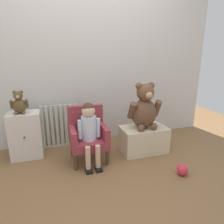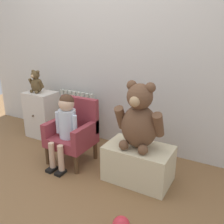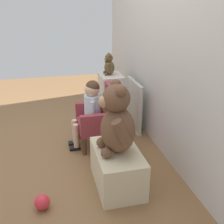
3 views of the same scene
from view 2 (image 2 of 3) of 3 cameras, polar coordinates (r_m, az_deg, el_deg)
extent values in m
plane|color=brown|center=(2.30, -15.66, -17.04)|extent=(6.00, 6.00, 0.00)
cube|color=beige|center=(2.80, -0.38, 16.51)|extent=(3.80, 0.05, 2.40)
cylinder|color=beige|center=(3.22, -11.00, 0.18)|extent=(0.05, 0.05, 0.57)
cylinder|color=beige|center=(3.18, -10.14, 0.01)|extent=(0.05, 0.05, 0.57)
cylinder|color=beige|center=(3.14, -9.27, -0.18)|extent=(0.05, 0.05, 0.57)
cylinder|color=beige|center=(3.10, -8.37, -0.36)|extent=(0.05, 0.05, 0.57)
cylinder|color=beige|center=(3.07, -7.45, -0.55)|extent=(0.05, 0.05, 0.57)
cylinder|color=beige|center=(3.03, -6.51, -0.75)|extent=(0.05, 0.05, 0.57)
cylinder|color=beige|center=(3.00, -5.55, -0.95)|extent=(0.05, 0.05, 0.57)
cylinder|color=beige|center=(2.97, -4.56, -1.15)|extent=(0.05, 0.05, 0.57)
cube|color=beige|center=(3.20, -7.68, -5.41)|extent=(0.50, 0.05, 0.02)
cube|color=beige|center=(3.22, -15.69, -0.52)|extent=(0.37, 0.28, 0.57)
sphere|color=#4C3823|center=(3.12, -17.66, -0.84)|extent=(0.02, 0.02, 0.02)
cube|color=maroon|center=(2.56, -9.31, -6.31)|extent=(0.42, 0.39, 0.10)
cube|color=maroon|center=(2.60, -7.31, -0.43)|extent=(0.42, 0.06, 0.35)
cube|color=maroon|center=(2.63, -12.56, -3.03)|extent=(0.06, 0.39, 0.14)
cube|color=maroon|center=(2.41, -6.06, -4.70)|extent=(0.06, 0.39, 0.14)
cylinder|color=#4C331E|center=(2.63, -14.50, -9.53)|extent=(0.04, 0.04, 0.19)
cylinder|color=#4C331E|center=(2.42, -8.16, -11.77)|extent=(0.04, 0.04, 0.19)
cylinder|color=#4C331E|center=(2.84, -9.96, -6.90)|extent=(0.04, 0.04, 0.19)
cylinder|color=#4C331E|center=(2.65, -3.83, -8.68)|extent=(0.04, 0.04, 0.19)
cylinder|color=silver|center=(2.46, -10.12, -2.64)|extent=(0.17, 0.17, 0.28)
sphere|color=#D8AD8E|center=(2.39, -10.40, 1.89)|extent=(0.15, 0.15, 0.15)
sphere|color=#472D1E|center=(2.39, -10.35, 2.35)|extent=(0.14, 0.14, 0.14)
cylinder|color=#D8AD8E|center=(2.48, -13.55, -9.59)|extent=(0.06, 0.06, 0.26)
cube|color=black|center=(2.54, -13.61, -12.62)|extent=(0.07, 0.11, 0.03)
cylinder|color=#D8AD8E|center=(2.41, -11.60, -10.28)|extent=(0.06, 0.06, 0.26)
cube|color=black|center=(2.47, -11.68, -13.38)|extent=(0.07, 0.11, 0.03)
cylinder|color=silver|center=(2.51, -12.27, -2.33)|extent=(0.04, 0.04, 0.22)
cylinder|color=silver|center=(2.38, -8.46, -3.27)|extent=(0.04, 0.04, 0.22)
cube|color=beige|center=(2.29, 6.04, -11.58)|extent=(0.58, 0.36, 0.33)
ellipsoid|color=brown|center=(2.14, 6.27, -3.34)|extent=(0.32, 0.27, 0.37)
sphere|color=brown|center=(2.04, 6.37, 3.52)|extent=(0.22, 0.22, 0.22)
sphere|color=tan|center=(1.95, 5.22, 2.40)|extent=(0.09, 0.09, 0.09)
sphere|color=brown|center=(2.06, 4.54, 6.09)|extent=(0.09, 0.09, 0.09)
sphere|color=brown|center=(2.00, 8.76, 5.53)|extent=(0.09, 0.09, 0.09)
cylinder|color=brown|center=(2.17, 2.04, -1.26)|extent=(0.08, 0.16, 0.23)
cylinder|color=brown|center=(2.05, 10.54, -2.88)|extent=(0.08, 0.16, 0.23)
sphere|color=brown|center=(2.13, 2.70, -7.53)|extent=(0.09, 0.09, 0.09)
sphere|color=brown|center=(2.07, 7.06, -8.55)|extent=(0.09, 0.09, 0.09)
ellipsoid|color=brown|center=(3.13, -16.82, 5.89)|extent=(0.15, 0.13, 0.17)
sphere|color=brown|center=(3.10, -17.13, 8.10)|extent=(0.10, 0.10, 0.10)
sphere|color=tan|center=(3.07, -17.72, 7.80)|extent=(0.04, 0.04, 0.04)
sphere|color=brown|center=(3.13, -17.59, 8.85)|extent=(0.04, 0.04, 0.04)
sphere|color=brown|center=(3.07, -16.61, 8.77)|extent=(0.04, 0.04, 0.04)
cylinder|color=brown|center=(3.18, -17.96, 6.45)|extent=(0.04, 0.08, 0.11)
cylinder|color=brown|center=(3.06, -15.91, 6.20)|extent=(0.04, 0.08, 0.11)
sphere|color=brown|center=(3.14, -17.92, 4.55)|extent=(0.04, 0.04, 0.04)
sphere|color=brown|center=(3.08, -16.88, 4.39)|extent=(0.04, 0.04, 0.04)
camera|label=1|loc=(1.90, -71.48, 3.09)|focal=32.00mm
camera|label=3|loc=(1.75, 74.10, 11.49)|focal=45.00mm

